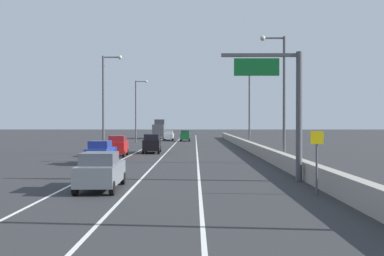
{
  "coord_description": "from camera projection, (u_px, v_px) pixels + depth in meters",
  "views": [
    {
      "loc": [
        1.24,
        -2.49,
        3.39
      ],
      "look_at": [
        0.92,
        48.16,
        2.8
      ],
      "focal_mm": 41.67,
      "sensor_mm": 36.0,
      "label": 1
    }
  ],
  "objects": [
    {
      "name": "ground_plane",
      "position": [
        186.0,
        145.0,
        66.53
      ],
      "size": [
        320.0,
        320.0,
        0.0
      ],
      "primitive_type": "plane",
      "color": "#2D2D30"
    },
    {
      "name": "lane_stripe_left",
      "position": [
        143.0,
        149.0,
        57.56
      ],
      "size": [
        0.16,
        130.0,
        0.0
      ],
      "primitive_type": "cube",
      "color": "silver",
      "rests_on": "ground_plane"
    },
    {
      "name": "lane_stripe_center",
      "position": [
        170.0,
        149.0,
        57.54
      ],
      "size": [
        0.16,
        130.0,
        0.0
      ],
      "primitive_type": "cube",
      "color": "silver",
      "rests_on": "ground_plane"
    },
    {
      "name": "lane_stripe_right",
      "position": [
        197.0,
        149.0,
        57.52
      ],
      "size": [
        0.16,
        130.0,
        0.0
      ],
      "primitive_type": "cube",
      "color": "silver",
      "rests_on": "ground_plane"
    },
    {
      "name": "jersey_barrier_right",
      "position": [
        264.0,
        153.0,
        42.47
      ],
      "size": [
        0.6,
        120.0,
        1.1
      ],
      "primitive_type": "cube",
      "color": "#9E998E",
      "rests_on": "ground_plane"
    },
    {
      "name": "overhead_sign_gantry",
      "position": [
        286.0,
        100.0,
        25.67
      ],
      "size": [
        4.68,
        0.36,
        7.5
      ],
      "color": "#47474C",
      "rests_on": "ground_plane"
    },
    {
      "name": "speed_advisory_sign",
      "position": [
        317.0,
        158.0,
        20.87
      ],
      "size": [
        0.6,
        0.11,
        3.0
      ],
      "color": "#4C4C51",
      "rests_on": "ground_plane"
    },
    {
      "name": "lamp_post_right_second",
      "position": [
        281.0,
        90.0,
        37.02
      ],
      "size": [
        2.14,
        0.44,
        10.65
      ],
      "color": "#4C4C51",
      "rests_on": "ground_plane"
    },
    {
      "name": "lamp_post_right_third",
      "position": [
        248.0,
        103.0,
        60.36
      ],
      "size": [
        2.14,
        0.44,
        10.65
      ],
      "color": "#4C4C51",
      "rests_on": "ground_plane"
    },
    {
      "name": "lamp_post_left_mid",
      "position": [
        106.0,
        98.0,
        47.79
      ],
      "size": [
        2.14,
        0.44,
        10.65
      ],
      "color": "#4C4C51",
      "rests_on": "ground_plane"
    },
    {
      "name": "lamp_post_left_far",
      "position": [
        137.0,
        107.0,
        75.8
      ],
      "size": [
        2.14,
        0.44,
        10.65
      ],
      "color": "#4C4C51",
      "rests_on": "ground_plane"
    },
    {
      "name": "car_red_0",
      "position": [
        118.0,
        146.0,
        44.94
      ],
      "size": [
        1.91,
        4.13,
        2.11
      ],
      "color": "red",
      "rests_on": "ground_plane"
    },
    {
      "name": "car_blue_1",
      "position": [
        101.0,
        152.0,
        36.76
      ],
      "size": [
        1.93,
        4.2,
        1.92
      ],
      "color": "#1E389E",
      "rests_on": "ground_plane"
    },
    {
      "name": "car_white_2",
      "position": [
        169.0,
        135.0,
        86.14
      ],
      "size": [
        1.77,
        4.66,
        1.94
      ],
      "color": "white",
      "rests_on": "ground_plane"
    },
    {
      "name": "car_green_3",
      "position": [
        185.0,
        136.0,
        82.42
      ],
      "size": [
        1.84,
        4.65,
        2.02
      ],
      "color": "#196033",
      "rests_on": "ground_plane"
    },
    {
      "name": "car_black_4",
      "position": [
        152.0,
        144.0,
        49.99
      ],
      "size": [
        2.03,
        4.67,
        2.14
      ],
      "color": "black",
      "rests_on": "ground_plane"
    },
    {
      "name": "car_gray_5",
      "position": [
        101.0,
        171.0,
        22.53
      ],
      "size": [
        2.05,
        4.67,
        1.92
      ],
      "color": "slate",
      "rests_on": "ground_plane"
    },
    {
      "name": "box_truck",
      "position": [
        159.0,
        130.0,
        95.92
      ],
      "size": [
        2.61,
        8.11,
        4.13
      ],
      "color": "#4C4C51",
      "rests_on": "ground_plane"
    }
  ]
}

